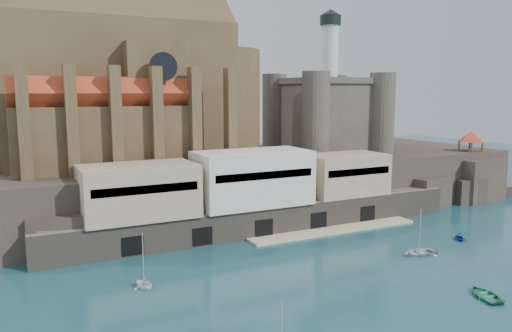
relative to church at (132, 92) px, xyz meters
The scene contains 11 objects.
ground 53.14m from the church, 60.03° to the right, with size 300.00×300.00×0.00m, color #17424D.
promontory 29.58m from the church, ahead, with size 100.00×36.00×10.00m.
quay 28.37m from the church, 53.41° to the right, with size 70.00×12.00×13.05m.
church is the anchor object (origin of this frame).
castle_keep 40.39m from the church, ahead, with size 21.20×21.20×29.30m.
rock_outcrop 70.41m from the church, 13.61° to the right, with size 14.50×10.50×8.70m.
pavilion 68.65m from the church, 13.48° to the right, with size 6.40×6.40×5.40m.
boat_3 62.70m from the church, 64.39° to the right, with size 3.54×1.03×4.96m, color #228051.
boat_4 40.78m from the church, 102.16° to the right, with size 2.71×1.66×3.15m, color white.
boat_6 53.60m from the church, 52.60° to the right, with size 3.80×1.10×5.33m, color silver.
boat_7 58.57m from the church, 42.40° to the right, with size 2.31×1.41×2.68m, color #111C9A.
Camera 1 is at (-44.46, -45.86, 22.06)m, focal length 35.00 mm.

